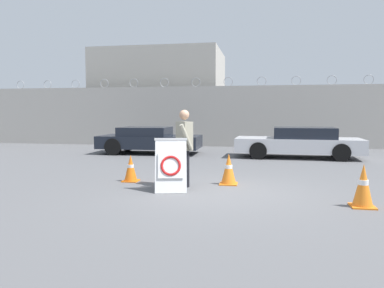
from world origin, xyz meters
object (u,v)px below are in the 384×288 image
at_px(security_guard, 184,144).
at_px(parked_car_front_coupe, 149,140).
at_px(parked_car_rear_sedan, 299,142).
at_px(barricade_sign, 171,165).
at_px(traffic_cone_mid, 363,186).
at_px(traffic_cone_near, 131,168).
at_px(traffic_cone_far, 229,169).

bearing_deg(security_guard, parked_car_front_coupe, 162.46).
xyz_separation_m(parked_car_front_coupe, parked_car_rear_sedan, (6.14, -0.42, 0.01)).
relative_size(barricade_sign, traffic_cone_mid, 1.46).
distance_m(traffic_cone_near, traffic_cone_mid, 5.37).
relative_size(barricade_sign, traffic_cone_near, 1.74).
bearing_deg(traffic_cone_near, parked_car_front_coupe, 102.71).
bearing_deg(parked_car_rear_sedan, parked_car_front_coupe, -1.48).
distance_m(traffic_cone_near, traffic_cone_far, 2.47).
bearing_deg(traffic_cone_far, barricade_sign, -141.71).
bearing_deg(parked_car_front_coupe, traffic_cone_near, -78.07).
bearing_deg(parked_car_front_coupe, traffic_cone_far, -59.05).
bearing_deg(traffic_cone_far, traffic_cone_mid, -33.94).
relative_size(traffic_cone_near, parked_car_front_coupe, 0.16).
xyz_separation_m(traffic_cone_far, parked_car_rear_sedan, (2.23, 5.90, 0.23)).
bearing_deg(barricade_sign, traffic_cone_near, 131.73).
bearing_deg(traffic_cone_mid, traffic_cone_far, 146.06).
relative_size(barricade_sign, security_guard, 0.65).
bearing_deg(traffic_cone_mid, barricade_sign, 168.09).
xyz_separation_m(security_guard, traffic_cone_mid, (3.63, -1.33, -0.61)).
relative_size(security_guard, traffic_cone_near, 2.66).
bearing_deg(traffic_cone_far, parked_car_front_coupe, 121.72).
height_order(barricade_sign, traffic_cone_far, barricade_sign).
distance_m(security_guard, parked_car_front_coupe, 7.36).
bearing_deg(parked_car_rear_sedan, security_guard, 65.34).
height_order(barricade_sign, parked_car_rear_sedan, parked_car_rear_sedan).
relative_size(traffic_cone_far, parked_car_front_coupe, 0.18).
bearing_deg(security_guard, traffic_cone_far, 72.22).
bearing_deg(security_guard, traffic_cone_near, -145.42).
height_order(security_guard, traffic_cone_far, security_guard).
xyz_separation_m(traffic_cone_near, traffic_cone_far, (2.47, 0.05, 0.04)).
relative_size(traffic_cone_far, parked_car_rear_sedan, 0.16).
relative_size(security_guard, parked_car_rear_sedan, 0.38).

